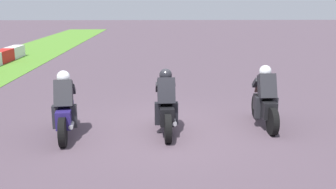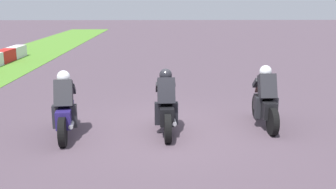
# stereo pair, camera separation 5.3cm
# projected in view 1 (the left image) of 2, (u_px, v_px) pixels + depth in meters

# --- Properties ---
(ground_plane) EXTENTS (120.00, 120.00, 0.00)m
(ground_plane) POSITION_uv_depth(u_px,v_px,m) (167.00, 131.00, 9.25)
(ground_plane) COLOR #4F3F4A
(rider_lane_a) EXTENTS (2.04, 0.54, 1.51)m
(rider_lane_a) POSITION_uv_depth(u_px,v_px,m) (265.00, 101.00, 9.52)
(rider_lane_a) COLOR black
(rider_lane_a) RESTS_ON ground_plane
(rider_lane_b) EXTENTS (2.04, 0.55, 1.51)m
(rider_lane_b) POSITION_uv_depth(u_px,v_px,m) (166.00, 107.00, 9.02)
(rider_lane_b) COLOR black
(rider_lane_b) RESTS_ON ground_plane
(rider_lane_c) EXTENTS (2.04, 0.58, 1.51)m
(rider_lane_c) POSITION_uv_depth(u_px,v_px,m) (65.00, 110.00, 8.78)
(rider_lane_c) COLOR black
(rider_lane_c) RESTS_ON ground_plane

